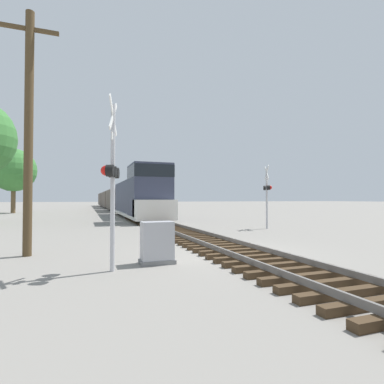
% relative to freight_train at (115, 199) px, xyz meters
% --- Properties ---
extents(ground_plane, '(400.00, 400.00, 0.00)m').
position_rel_freight_train_xyz_m(ground_plane, '(0.00, -44.17, -1.86)').
color(ground_plane, gray).
extents(rail_track_bed, '(2.60, 160.00, 0.31)m').
position_rel_freight_train_xyz_m(rail_track_bed, '(0.00, -44.17, -1.73)').
color(rail_track_bed, '#42301E').
rests_on(rail_track_bed, ground).
extents(freight_train, '(3.10, 69.24, 4.66)m').
position_rel_freight_train_xyz_m(freight_train, '(0.00, 0.00, 0.00)').
color(freight_train, '#33384C').
rests_on(freight_train, ground).
extents(crossing_signal_near, '(0.55, 1.01, 4.55)m').
position_rel_freight_train_xyz_m(crossing_signal_near, '(-4.21, -45.61, 0.67)').
color(crossing_signal_near, '#B7B7BC').
rests_on(crossing_signal_near, ground).
extents(crossing_signal_far, '(0.58, 1.01, 4.03)m').
position_rel_freight_train_xyz_m(crossing_signal_far, '(6.03, -37.42, 0.52)').
color(crossing_signal_far, '#B7B7BC').
rests_on(crossing_signal_far, ground).
extents(relay_cabinet, '(1.01, 0.63, 1.22)m').
position_rel_freight_train_xyz_m(relay_cabinet, '(-2.87, -45.10, -1.26)').
color(relay_cabinet, slate).
rests_on(relay_cabinet, ground).
extents(utility_pole, '(1.80, 0.28, 8.20)m').
position_rel_freight_train_xyz_m(utility_pole, '(-6.66, -42.55, 2.37)').
color(utility_pole, '#4C3A23').
rests_on(utility_pole, ground).
extents(tree_mid_background, '(5.71, 5.71, 8.61)m').
position_rel_freight_train_xyz_m(tree_mid_background, '(-13.95, -8.18, 3.86)').
color(tree_mid_background, brown).
rests_on(tree_mid_background, ground).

